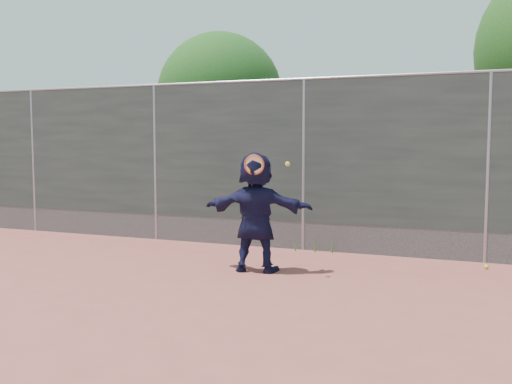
% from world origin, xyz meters
% --- Properties ---
extents(ground, '(80.00, 80.00, 0.00)m').
position_xyz_m(ground, '(0.00, 0.00, 0.00)').
color(ground, '#9E4C42').
rests_on(ground, ground).
extents(player, '(1.69, 0.72, 1.77)m').
position_xyz_m(player, '(-0.18, 1.64, 0.88)').
color(player, '#121333').
rests_on(player, ground).
extents(ball_ground, '(0.07, 0.07, 0.07)m').
position_xyz_m(ball_ground, '(3.02, 3.02, 0.03)').
color(ball_ground, yellow).
rests_on(ball_ground, ground).
extents(fence, '(20.00, 0.06, 3.03)m').
position_xyz_m(fence, '(-0.00, 3.50, 1.58)').
color(fence, '#38423D').
rests_on(fence, ground).
extents(swing_action, '(0.68, 0.13, 0.51)m').
position_xyz_m(swing_action, '(-0.08, 1.45, 1.57)').
color(swing_action, '#D64A14').
rests_on(swing_action, ground).
extents(tree_left, '(3.15, 3.00, 4.53)m').
position_xyz_m(tree_left, '(-2.85, 6.55, 2.94)').
color(tree_left, '#382314').
rests_on(tree_left, ground).
extents(weed_clump, '(0.68, 0.07, 0.30)m').
position_xyz_m(weed_clump, '(0.29, 3.38, 0.13)').
color(weed_clump, '#387226').
rests_on(weed_clump, ground).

